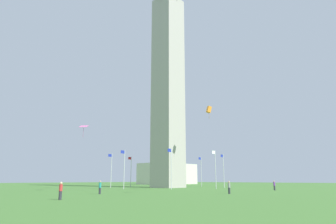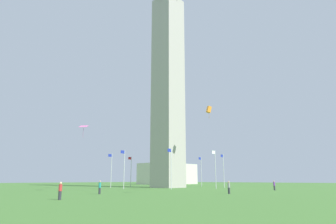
{
  "view_description": "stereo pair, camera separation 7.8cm",
  "coord_description": "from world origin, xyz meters",
  "px_view_note": "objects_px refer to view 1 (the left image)",
  "views": [
    {
      "loc": [
        53.18,
        48.29,
        1.89
      ],
      "look_at": [
        0.0,
        0.0,
        18.12
      ],
      "focal_mm": 31.95,
      "sensor_mm": 36.0,
      "label": 1
    },
    {
      "loc": [
        53.12,
        48.34,
        1.89
      ],
      "look_at": [
        0.0,
        0.0,
        18.12
      ],
      "focal_mm": 31.95,
      "sensor_mm": 36.0,
      "label": 2
    }
  ],
  "objects_px": {
    "kite_orange_box": "(209,110)",
    "flagpole_s": "(201,170)",
    "flagpole_n": "(124,167)",
    "flagpole_ne": "(171,167)",
    "flagpole_sw": "(166,171)",
    "flagpole_w": "(131,170)",
    "kite_pink_diamond": "(84,127)",
    "flagpole_nw": "(111,169)",
    "person_purple_shirt": "(274,186)",
    "person_red_shirt": "(61,191)",
    "distant_building": "(168,174)",
    "person_teal_shirt": "(100,187)",
    "flagpole_se": "(223,169)",
    "flagpole_e": "(215,167)",
    "person_gray_shirt": "(229,187)",
    "obelisk_monument": "(168,75)"
  },
  "relations": [
    {
      "from": "obelisk_monument",
      "to": "person_red_shirt",
      "type": "bearing_deg",
      "value": 28.73
    },
    {
      "from": "flagpole_s",
      "to": "flagpole_sw",
      "type": "xyz_separation_m",
      "value": [
        3.9,
        -9.41,
        0.0
      ]
    },
    {
      "from": "flagpole_s",
      "to": "kite_orange_box",
      "type": "relative_size",
      "value": 2.73
    },
    {
      "from": "flagpole_w",
      "to": "person_purple_shirt",
      "type": "relative_size",
      "value": 4.72
    },
    {
      "from": "distant_building",
      "to": "person_purple_shirt",
      "type": "bearing_deg",
      "value": 57.47
    },
    {
      "from": "flagpole_nw",
      "to": "kite_orange_box",
      "type": "bearing_deg",
      "value": 111.99
    },
    {
      "from": "flagpole_nw",
      "to": "flagpole_w",
      "type": "bearing_deg",
      "value": -157.5
    },
    {
      "from": "person_red_shirt",
      "to": "kite_orange_box",
      "type": "height_order",
      "value": "kite_orange_box"
    },
    {
      "from": "flagpole_ne",
      "to": "flagpole_nw",
      "type": "bearing_deg",
      "value": -90.0
    },
    {
      "from": "flagpole_w",
      "to": "person_gray_shirt",
      "type": "height_order",
      "value": "flagpole_w"
    },
    {
      "from": "person_purple_shirt",
      "to": "flagpole_nw",
      "type": "bearing_deg",
      "value": 31.2
    },
    {
      "from": "flagpole_n",
      "to": "flagpole_ne",
      "type": "distance_m",
      "value": 10.18
    },
    {
      "from": "flagpole_e",
      "to": "flagpole_sw",
      "type": "relative_size",
      "value": 1.0
    },
    {
      "from": "flagpole_e",
      "to": "distant_building",
      "type": "distance_m",
      "value": 61.36
    },
    {
      "from": "person_purple_shirt",
      "to": "kite_pink_diamond",
      "type": "bearing_deg",
      "value": 68.89
    },
    {
      "from": "flagpole_n",
      "to": "person_purple_shirt",
      "type": "relative_size",
      "value": 4.72
    },
    {
      "from": "flagpole_n",
      "to": "kite_orange_box",
      "type": "height_order",
      "value": "kite_orange_box"
    },
    {
      "from": "kite_orange_box",
      "to": "kite_pink_diamond",
      "type": "relative_size",
      "value": 1.36
    },
    {
      "from": "flagpole_se",
      "to": "flagpole_sw",
      "type": "height_order",
      "value": "same"
    },
    {
      "from": "flagpole_ne",
      "to": "kite_pink_diamond",
      "type": "bearing_deg",
      "value": -13.24
    },
    {
      "from": "flagpole_se",
      "to": "person_red_shirt",
      "type": "xyz_separation_m",
      "value": [
        47.68,
        11.61,
        -3.48
      ]
    },
    {
      "from": "flagpole_n",
      "to": "flagpole_ne",
      "type": "xyz_separation_m",
      "value": [
        -3.9,
        9.41,
        0.0
      ]
    },
    {
      "from": "distant_building",
      "to": "obelisk_monument",
      "type": "bearing_deg",
      "value": 42.29
    },
    {
      "from": "flagpole_sw",
      "to": "person_purple_shirt",
      "type": "relative_size",
      "value": 4.72
    },
    {
      "from": "flagpole_nw",
      "to": "person_purple_shirt",
      "type": "bearing_deg",
      "value": 104.5
    },
    {
      "from": "person_teal_shirt",
      "to": "flagpole_se",
      "type": "bearing_deg",
      "value": -3.44
    },
    {
      "from": "person_purple_shirt",
      "to": "kite_pink_diamond",
      "type": "xyz_separation_m",
      "value": [
        26.23,
        -20.35,
        9.56
      ]
    },
    {
      "from": "person_gray_shirt",
      "to": "person_purple_shirt",
      "type": "xyz_separation_m",
      "value": [
        -16.72,
        -0.89,
        -0.01
      ]
    },
    {
      "from": "flagpole_n",
      "to": "person_purple_shirt",
      "type": "xyz_separation_m",
      "value": [
        -12.98,
        25.72,
        -3.48
      ]
    },
    {
      "from": "obelisk_monument",
      "to": "distant_building",
      "type": "relative_size",
      "value": 2.42
    },
    {
      "from": "flagpole_s",
      "to": "distant_building",
      "type": "distance_m",
      "value": 42.72
    },
    {
      "from": "flagpole_w",
      "to": "kite_orange_box",
      "type": "xyz_separation_m",
      "value": [
        0.55,
        25.83,
        12.36
      ]
    },
    {
      "from": "kite_orange_box",
      "to": "kite_pink_diamond",
      "type": "bearing_deg",
      "value": -15.38
    },
    {
      "from": "obelisk_monument",
      "to": "flagpole_se",
      "type": "height_order",
      "value": "obelisk_monument"
    },
    {
      "from": "flagpole_w",
      "to": "kite_pink_diamond",
      "type": "xyz_separation_m",
      "value": [
        26.56,
        18.67,
        6.07
      ]
    },
    {
      "from": "kite_orange_box",
      "to": "flagpole_s",
      "type": "bearing_deg",
      "value": -137.87
    },
    {
      "from": "flagpole_ne",
      "to": "kite_orange_box",
      "type": "height_order",
      "value": "kite_orange_box"
    },
    {
      "from": "flagpole_s",
      "to": "person_purple_shirt",
      "type": "height_order",
      "value": "flagpole_s"
    },
    {
      "from": "person_teal_shirt",
      "to": "kite_orange_box",
      "type": "xyz_separation_m",
      "value": [
        -28.51,
        -1.76,
        15.81
      ]
    },
    {
      "from": "flagpole_sw",
      "to": "flagpole_n",
      "type": "bearing_deg",
      "value": 22.5
    },
    {
      "from": "person_gray_shirt",
      "to": "person_purple_shirt",
      "type": "distance_m",
      "value": 16.75
    },
    {
      "from": "person_gray_shirt",
      "to": "distant_building",
      "type": "height_order",
      "value": "distant_building"
    },
    {
      "from": "flagpole_w",
      "to": "flagpole_s",
      "type": "bearing_deg",
      "value": 135.0
    },
    {
      "from": "kite_orange_box",
      "to": "kite_pink_diamond",
      "type": "xyz_separation_m",
      "value": [
        26.01,
        -7.16,
        -6.28
      ]
    },
    {
      "from": "flagpole_n",
      "to": "kite_orange_box",
      "type": "relative_size",
      "value": 2.73
    },
    {
      "from": "flagpole_s",
      "to": "person_teal_shirt",
      "type": "xyz_separation_m",
      "value": [
        42.36,
        14.29,
        -3.45
      ]
    },
    {
      "from": "person_gray_shirt",
      "to": "distant_building",
      "type": "distance_m",
      "value": 82.6
    },
    {
      "from": "person_red_shirt",
      "to": "kite_pink_diamond",
      "type": "xyz_separation_m",
      "value": [
        -11.72,
        -15.64,
        9.56
      ]
    },
    {
      "from": "person_gray_shirt",
      "to": "flagpole_s",
      "type": "bearing_deg",
      "value": -32.12
    },
    {
      "from": "person_red_shirt",
      "to": "obelisk_monument",
      "type": "bearing_deg",
      "value": -10.5
    }
  ]
}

